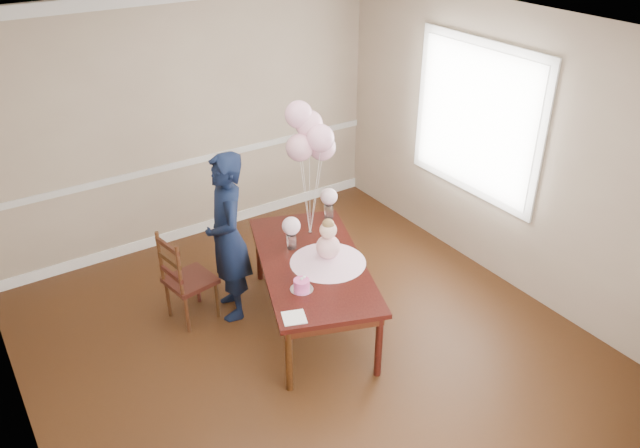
# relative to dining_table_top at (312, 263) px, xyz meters

# --- Properties ---
(floor) EXTENTS (4.50, 5.00, 0.00)m
(floor) POSITION_rel_dining_table_top_xyz_m (-0.23, -0.38, -0.64)
(floor) COLOR black
(floor) RESTS_ON ground
(ceiling) EXTENTS (4.50, 5.00, 0.02)m
(ceiling) POSITION_rel_dining_table_top_xyz_m (-0.23, -0.38, 2.06)
(ceiling) COLOR silver
(ceiling) RESTS_ON wall_back
(wall_back) EXTENTS (4.50, 0.02, 2.70)m
(wall_back) POSITION_rel_dining_table_top_xyz_m (-0.23, 2.12, 0.71)
(wall_back) COLOR tan
(wall_back) RESTS_ON floor
(wall_front) EXTENTS (4.50, 0.02, 2.70)m
(wall_front) POSITION_rel_dining_table_top_xyz_m (-0.23, -2.88, 0.71)
(wall_front) COLOR tan
(wall_front) RESTS_ON floor
(wall_right) EXTENTS (0.02, 5.00, 2.70)m
(wall_right) POSITION_rel_dining_table_top_xyz_m (2.02, -0.38, 0.71)
(wall_right) COLOR tan
(wall_right) RESTS_ON floor
(chair_rail_trim) EXTENTS (4.50, 0.02, 0.07)m
(chair_rail_trim) POSITION_rel_dining_table_top_xyz_m (-0.23, 2.11, 0.26)
(chair_rail_trim) COLOR silver
(chair_rail_trim) RESTS_ON wall_back
(baseboard_trim) EXTENTS (4.50, 0.02, 0.12)m
(baseboard_trim) POSITION_rel_dining_table_top_xyz_m (-0.23, 2.11, -0.58)
(baseboard_trim) COLOR white
(baseboard_trim) RESTS_ON floor
(window_frame) EXTENTS (0.02, 1.66, 1.56)m
(window_frame) POSITION_rel_dining_table_top_xyz_m (2.00, 0.12, 0.91)
(window_frame) COLOR white
(window_frame) RESTS_ON wall_right
(window_blinds) EXTENTS (0.01, 1.50, 1.40)m
(window_blinds) POSITION_rel_dining_table_top_xyz_m (1.98, 0.12, 0.91)
(window_blinds) COLOR white
(window_blinds) RESTS_ON wall_right
(dining_table_top) EXTENTS (1.44, 1.97, 0.04)m
(dining_table_top) POSITION_rel_dining_table_top_xyz_m (0.00, 0.00, 0.00)
(dining_table_top) COLOR black
(dining_table_top) RESTS_ON table_leg_fl
(table_apron) EXTENTS (1.33, 1.86, 0.09)m
(table_apron) POSITION_rel_dining_table_top_xyz_m (-0.00, 0.00, -0.07)
(table_apron) COLOR black
(table_apron) RESTS_ON table_leg_fl
(table_leg_fl) EXTENTS (0.08, 0.08, 0.62)m
(table_leg_fl) POSITION_rel_dining_table_top_xyz_m (-0.63, -0.64, -0.33)
(table_leg_fl) COLOR black
(table_leg_fl) RESTS_ON floor
(table_leg_fr) EXTENTS (0.08, 0.08, 0.62)m
(table_leg_fr) POSITION_rel_dining_table_top_xyz_m (0.07, -0.89, -0.33)
(table_leg_fr) COLOR black
(table_leg_fr) RESTS_ON floor
(table_leg_bl) EXTENTS (0.08, 0.08, 0.62)m
(table_leg_bl) POSITION_rel_dining_table_top_xyz_m (-0.07, 0.89, -0.33)
(table_leg_bl) COLOR black
(table_leg_bl) RESTS_ON floor
(table_leg_br) EXTENTS (0.08, 0.08, 0.62)m
(table_leg_br) POSITION_rel_dining_table_top_xyz_m (0.63, 0.64, -0.33)
(table_leg_br) COLOR black
(table_leg_br) RESTS_ON floor
(baby_skirt) EXTENTS (0.86, 0.86, 0.09)m
(baby_skirt) POSITION_rel_dining_table_top_xyz_m (0.11, -0.09, 0.07)
(baby_skirt) COLOR #EFB0D1
(baby_skirt) RESTS_ON dining_table_top
(baby_torso) EXTENTS (0.21, 0.21, 0.21)m
(baby_torso) POSITION_rel_dining_table_top_xyz_m (0.11, -0.09, 0.18)
(baby_torso) COLOR #F89CCA
(baby_torso) RESTS_ON baby_skirt
(baby_head) EXTENTS (0.15, 0.15, 0.15)m
(baby_head) POSITION_rel_dining_table_top_xyz_m (0.11, -0.09, 0.35)
(baby_head) COLOR beige
(baby_head) RESTS_ON baby_torso
(baby_hair) EXTENTS (0.11, 0.11, 0.11)m
(baby_hair) POSITION_rel_dining_table_top_xyz_m (0.11, -0.09, 0.40)
(baby_hair) COLOR brown
(baby_hair) RESTS_ON baby_head
(cake_platter) EXTENTS (0.25, 0.25, 0.01)m
(cake_platter) POSITION_rel_dining_table_top_xyz_m (-0.30, -0.31, 0.03)
(cake_platter) COLOR white
(cake_platter) RESTS_ON dining_table_top
(birthday_cake) EXTENTS (0.17, 0.17, 0.09)m
(birthday_cake) POSITION_rel_dining_table_top_xyz_m (-0.30, -0.31, 0.07)
(birthday_cake) COLOR #E5489F
(birthday_cake) RESTS_ON cake_platter
(cake_flower_a) EXTENTS (0.03, 0.03, 0.03)m
(cake_flower_a) POSITION_rel_dining_table_top_xyz_m (-0.30, -0.31, 0.13)
(cake_flower_a) COLOR white
(cake_flower_a) RESTS_ON birthday_cake
(cake_flower_b) EXTENTS (0.03, 0.03, 0.03)m
(cake_flower_b) POSITION_rel_dining_table_top_xyz_m (-0.27, -0.31, 0.13)
(cake_flower_b) COLOR white
(cake_flower_b) RESTS_ON birthday_cake
(rose_vase_near) EXTENTS (0.11, 0.11, 0.14)m
(rose_vase_near) POSITION_rel_dining_table_top_xyz_m (-0.03, 0.30, 0.09)
(rose_vase_near) COLOR white
(rose_vase_near) RESTS_ON dining_table_top
(roses_near) EXTENTS (0.17, 0.17, 0.17)m
(roses_near) POSITION_rel_dining_table_top_xyz_m (-0.03, 0.30, 0.25)
(roses_near) COLOR silver
(roses_near) RESTS_ON rose_vase_near
(rose_vase_far) EXTENTS (0.11, 0.11, 0.14)m
(rose_vase_far) POSITION_rel_dining_table_top_xyz_m (0.58, 0.59, 0.09)
(rose_vase_far) COLOR white
(rose_vase_far) RESTS_ON dining_table_top
(roses_far) EXTENTS (0.17, 0.17, 0.17)m
(roses_far) POSITION_rel_dining_table_top_xyz_m (0.58, 0.59, 0.25)
(roses_far) COLOR #F6CEDB
(roses_far) RESTS_ON rose_vase_far
(napkin) EXTENTS (0.23, 0.23, 0.01)m
(napkin) POSITION_rel_dining_table_top_xyz_m (-0.55, -0.60, 0.03)
(napkin) COLOR white
(napkin) RESTS_ON dining_table_top
(balloon_weight) EXTENTS (0.05, 0.05, 0.02)m
(balloon_weight) POSITION_rel_dining_table_top_xyz_m (0.25, 0.43, 0.03)
(balloon_weight) COLOR #B4B4B8
(balloon_weight) RESTS_ON dining_table_top
(balloon_a) EXTENTS (0.25, 0.25, 0.25)m
(balloon_a) POSITION_rel_dining_table_top_xyz_m (0.17, 0.46, 0.91)
(balloon_a) COLOR #E6A3B7
(balloon_a) RESTS_ON balloon_ribbon_a
(balloon_b) EXTENTS (0.25, 0.25, 0.25)m
(balloon_b) POSITION_rel_dining_table_top_xyz_m (0.32, 0.36, 1.00)
(balloon_b) COLOR #FFB4D7
(balloon_b) RESTS_ON balloon_ribbon_b
(balloon_c) EXTENTS (0.25, 0.25, 0.25)m
(balloon_c) POSITION_rel_dining_table_top_xyz_m (0.30, 0.50, 1.09)
(balloon_c) COLOR #FFB4D1
(balloon_c) RESTS_ON balloon_ribbon_c
(balloon_d) EXTENTS (0.25, 0.25, 0.25)m
(balloon_d) POSITION_rel_dining_table_top_xyz_m (0.22, 0.55, 1.17)
(balloon_d) COLOR #FBB2D5
(balloon_d) RESTS_ON balloon_ribbon_d
(balloon_e) EXTENTS (0.25, 0.25, 0.25)m
(balloon_e) POSITION_rel_dining_table_top_xyz_m (0.40, 0.45, 0.86)
(balloon_e) COLOR #E3A1BB
(balloon_e) RESTS_ON balloon_ribbon_e
(balloon_ribbon_a) EXTENTS (0.08, 0.03, 0.74)m
(balloon_ribbon_a) POSITION_rel_dining_table_top_xyz_m (0.21, 0.44, 0.40)
(balloon_ribbon_a) COLOR white
(balloon_ribbon_a) RESTS_ON balloon_weight
(balloon_ribbon_b) EXTENTS (0.07, 0.08, 0.83)m
(balloon_ribbon_b) POSITION_rel_dining_table_top_xyz_m (0.29, 0.39, 0.45)
(balloon_ribbon_b) COLOR white
(balloon_ribbon_b) RESTS_ON balloon_weight
(balloon_ribbon_c) EXTENTS (0.05, 0.07, 0.92)m
(balloon_ribbon_c) POSITION_rel_dining_table_top_xyz_m (0.27, 0.47, 0.49)
(balloon_ribbon_c) COLOR silver
(balloon_ribbon_c) RESTS_ON balloon_weight
(balloon_ribbon_d) EXTENTS (0.04, 0.11, 1.01)m
(balloon_ribbon_d) POSITION_rel_dining_table_top_xyz_m (0.24, 0.49, 0.54)
(balloon_ribbon_d) COLOR white
(balloon_ribbon_d) RESTS_ON balloon_weight
(balloon_ribbon_e) EXTENTS (0.14, 0.02, 0.69)m
(balloon_ribbon_e) POSITION_rel_dining_table_top_xyz_m (0.33, 0.44, 0.38)
(balloon_ribbon_e) COLOR white
(balloon_ribbon_e) RESTS_ON balloon_weight
(dining_chair_seat) EXTENTS (0.46, 0.46, 0.05)m
(dining_chair_seat) POSITION_rel_dining_table_top_xyz_m (-0.89, 0.68, -0.24)
(dining_chair_seat) COLOR black
(dining_chair_seat) RESTS_ON chair_leg_fl
(chair_leg_fl) EXTENTS (0.04, 0.04, 0.39)m
(chair_leg_fl) POSITION_rel_dining_table_top_xyz_m (-1.03, 0.49, -0.45)
(chair_leg_fl) COLOR #3B1E10
(chair_leg_fl) RESTS_ON floor
(chair_leg_fr) EXTENTS (0.04, 0.04, 0.39)m
(chair_leg_fr) POSITION_rel_dining_table_top_xyz_m (-0.71, 0.55, -0.45)
(chair_leg_fr) COLOR #341D0E
(chair_leg_fr) RESTS_ON floor
(chair_leg_bl) EXTENTS (0.04, 0.04, 0.39)m
(chair_leg_bl) POSITION_rel_dining_table_top_xyz_m (-1.08, 0.81, -0.45)
(chair_leg_bl) COLOR #3B1F10
(chair_leg_bl) RESTS_ON floor
(chair_leg_br) EXTENTS (0.04, 0.04, 0.39)m
(chair_leg_br) POSITION_rel_dining_table_top_xyz_m (-0.76, 0.87, -0.45)
(chair_leg_br) COLOR #38140F
(chair_leg_br) RESTS_ON floor
(chair_back_post_l) EXTENTS (0.04, 0.04, 0.51)m
(chair_back_post_l) POSITION_rel_dining_table_top_xyz_m (-1.05, 0.49, 0.03)
(chair_back_post_l) COLOR #3D1E10
(chair_back_post_l) RESTS_ON dining_chair_seat
(chair_back_post_r) EXTENTS (0.04, 0.04, 0.51)m
(chair_back_post_r) POSITION_rel_dining_table_top_xyz_m (-1.10, 0.81, 0.03)
(chair_back_post_r) COLOR #3E2211
(chair_back_post_r) RESTS_ON dining_chair_seat
(chair_slat_low) EXTENTS (0.09, 0.36, 0.05)m
(chair_slat_low) POSITION_rel_dining_table_top_xyz_m (-1.07, 0.65, -0.08)
(chair_slat_low) COLOR #35120E
(chair_slat_low) RESTS_ON dining_chair_seat
(chair_slat_mid) EXTENTS (0.09, 0.36, 0.05)m
(chair_slat_mid) POSITION_rel_dining_table_top_xyz_m (-1.07, 0.65, 0.06)
(chair_slat_mid) COLOR #331D0E
(chair_slat_mid) RESTS_ON dining_chair_seat
(chair_slat_top) EXTENTS (0.09, 0.36, 0.05)m
(chair_slat_top) POSITION_rel_dining_table_top_xyz_m (-1.07, 0.65, 0.21)
(chair_slat_top) COLOR #37180F
(chair_slat_top) RESTS_ON dining_chair_seat
(woman) EXTENTS (0.53, 0.67, 1.62)m
(woman) POSITION_rel_dining_table_top_xyz_m (-0.54, 0.56, 0.17)
(woman) COLOR black
(woman) RESTS_ON floor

